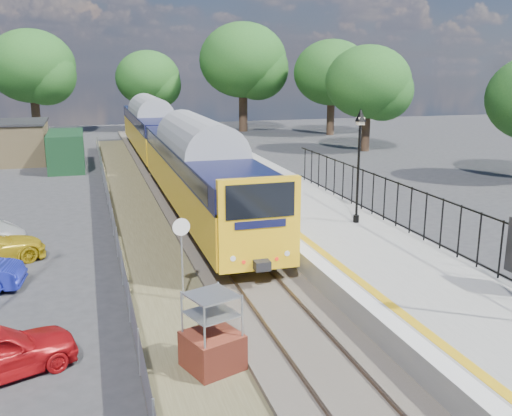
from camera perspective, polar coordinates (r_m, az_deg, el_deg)
name	(u,v)px	position (r m, az deg, el deg)	size (l,w,h in m)	color
ground	(281,319)	(16.81, 2.51, -10.99)	(120.00, 120.00, 0.00)	#2D2D30
track_bed	(200,229)	(25.47, -5.60, -2.06)	(5.90, 80.00, 0.29)	#473F38
platform	(312,222)	(25.11, 5.65, -1.44)	(5.00, 70.00, 0.90)	gray
platform_edge	(268,216)	(24.31, 1.17, -0.78)	(0.90, 70.00, 0.01)	silver
victorian_lamp_north	(360,139)	(23.03, 10.32, 6.78)	(0.44, 0.44, 4.60)	black
palisade_fence	(438,221)	(20.93, 17.70, -1.25)	(0.12, 26.00, 2.00)	black
wire_fence	(111,211)	(27.19, -14.31, -0.29)	(0.06, 52.00, 1.20)	#999EA3
outbuilding	(5,144)	(46.31, -23.84, 5.86)	(10.80, 10.10, 3.12)	#9F8759
tree_line	(152,72)	(56.76, -10.31, 13.24)	(56.80, 43.80, 11.88)	#332319
train	(168,142)	(37.58, -8.78, 6.53)	(2.82, 40.83, 3.51)	yellow
brick_plinth	(212,333)	(13.86, -4.41, -12.39)	(1.55, 1.55, 1.96)	maroon
speed_sign	(182,246)	(17.43, -7.44, -3.77)	(0.54, 0.12, 2.68)	#999EA3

